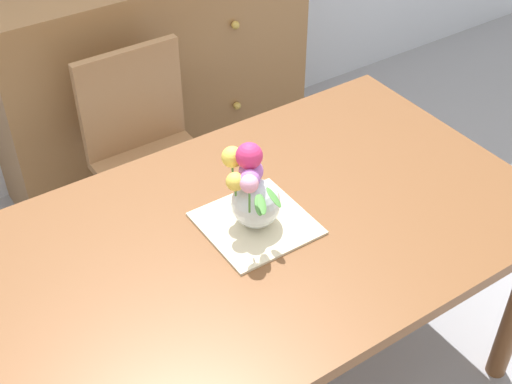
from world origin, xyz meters
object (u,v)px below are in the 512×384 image
flower_vase (253,192)px  dresser (153,80)px  dining_table (234,262)px  chair_far (149,149)px

flower_vase → dresser: bearing=76.1°
dining_table → dresser: dresser is taller
chair_far → dresser: 0.56m
flower_vase → chair_far: bearing=86.3°
chair_far → dresser: size_ratio=0.64×
dining_table → chair_far: 0.86m
dining_table → chair_far: size_ratio=2.06×
dresser → chair_far: bearing=-118.6°
flower_vase → dining_table: bearing=-161.7°
dining_table → dresser: (0.41, 1.33, -0.18)m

